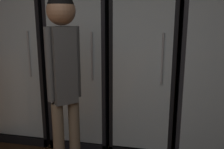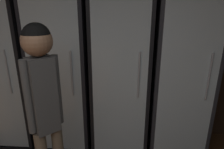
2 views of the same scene
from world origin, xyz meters
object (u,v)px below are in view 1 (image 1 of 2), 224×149
at_px(cooler_center, 85,61).
at_px(cooler_right, 144,64).
at_px(shopper_far, 64,70).
at_px(cooler_far_right, 210,66).
at_px(cooler_left, 31,59).

height_order(cooler_center, cooler_right, same).
xyz_separation_m(cooler_right, shopper_far, (-0.57, -0.97, 0.10)).
bearing_deg(cooler_center, shopper_far, -81.71).
bearing_deg(cooler_right, cooler_far_right, -0.12).
height_order(cooler_center, shopper_far, cooler_center).
relative_size(cooler_right, shopper_far, 1.20).
relative_size(cooler_left, cooler_far_right, 1.00).
distance_m(cooler_center, shopper_far, 0.99).
relative_size(cooler_right, cooler_far_right, 1.00).
bearing_deg(cooler_far_right, cooler_center, -179.98).
bearing_deg(cooler_right, cooler_center, -179.84).
distance_m(cooler_left, shopper_far, 1.30).
xyz_separation_m(cooler_left, cooler_far_right, (2.14, -0.00, -0.00)).
xyz_separation_m(cooler_center, cooler_right, (0.71, 0.00, -0.00)).
height_order(cooler_far_right, shopper_far, cooler_far_right).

